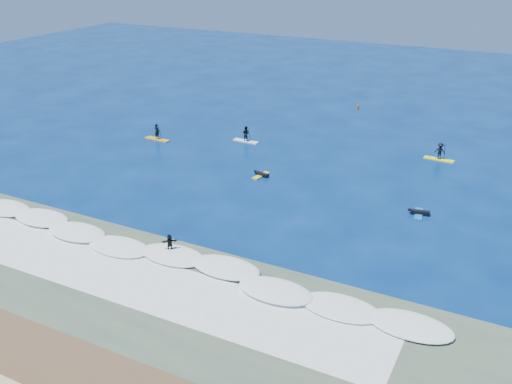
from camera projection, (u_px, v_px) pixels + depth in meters
The scene contains 12 objects.
ground at pixel (230, 201), 46.50m from camera, with size 160.00×160.00×0.00m, color #041F4F.
wet_sand_strip at pixel (23, 359), 29.01m from camera, with size 90.00×5.00×0.08m, color brown.
shallow_water at pixel (118, 286), 35.11m from camera, with size 90.00×13.00×0.01m, color #3A503F.
breaking_wave at pixel (157, 256), 38.36m from camera, with size 40.00×6.00×0.30m, color white.
whitewater at pixel (129, 278), 35.92m from camera, with size 34.00×5.00×0.02m, color silver.
sup_paddler_left at pixel (157, 134), 60.34m from camera, with size 2.93×0.90×2.03m.
sup_paddler_center at pixel (246, 135), 59.73m from camera, with size 2.80×0.81×1.95m.
sup_paddler_right at pixel (440, 152), 54.74m from camera, with size 2.89×0.88×2.00m.
prone_paddler_near at pixel (261, 175), 51.28m from camera, with size 1.59×2.06×0.42m.
prone_paddler_far at pixel (419, 213), 44.12m from camera, with size 1.71×2.21×0.45m.
wave_surfer at pixel (170, 244), 38.46m from camera, with size 1.65×1.49×1.26m.
marker_buoy at pixel (358, 107), 71.22m from camera, with size 0.28×0.28×0.66m.
Camera 1 is at (21.05, -36.60, 19.61)m, focal length 40.00 mm.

